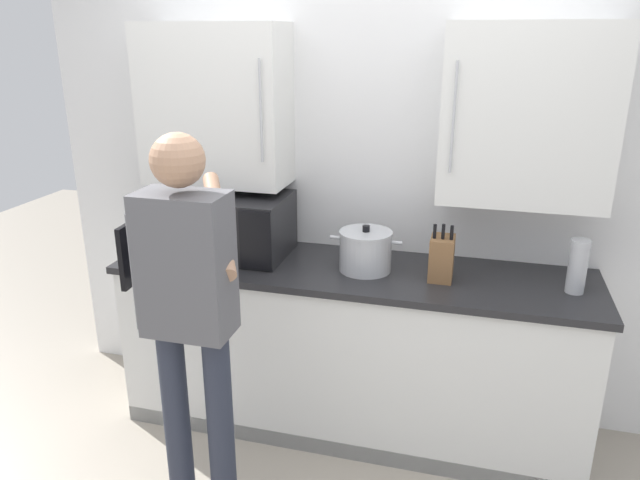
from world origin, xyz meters
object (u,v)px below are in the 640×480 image
(microwave_oven, at_px, (226,225))
(stock_pot, at_px, (365,251))
(knife_block, at_px, (442,258))
(thermos_flask, at_px, (578,266))
(person_figure, at_px, (189,305))

(microwave_oven, relative_size, stock_pot, 2.33)
(microwave_oven, height_order, knife_block, microwave_oven)
(stock_pot, height_order, knife_block, knife_block)
(knife_block, bearing_deg, microwave_oven, 177.29)
(stock_pot, xyz_separation_m, thermos_flask, (0.96, -0.01, 0.03))
(microwave_oven, height_order, stock_pot, microwave_oven)
(stock_pot, height_order, person_figure, person_figure)
(stock_pot, bearing_deg, person_figure, -124.44)
(knife_block, bearing_deg, stock_pot, 177.60)
(microwave_oven, xyz_separation_m, person_figure, (0.21, -0.83, -0.05))
(stock_pot, xyz_separation_m, person_figure, (-0.54, -0.79, 0.00))
(stock_pot, distance_m, person_figure, 0.96)
(microwave_oven, relative_size, thermos_flask, 3.33)
(microwave_oven, bearing_deg, stock_pot, -2.87)
(person_figure, bearing_deg, stock_pot, 55.56)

